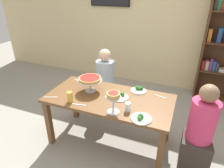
{
  "coord_description": "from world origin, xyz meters",
  "views": [
    {
      "loc": [
        0.88,
        -2.07,
        2.07
      ],
      "look_at": [
        0.0,
        0.1,
        0.89
      ],
      "focal_mm": 31.92,
      "sensor_mm": 36.0,
      "label": 1
    }
  ],
  "objects_px": {
    "cutlery_fork_far": "(79,80)",
    "deep_dish_pizza_stand": "(90,80)",
    "dining_table": "(109,104)",
    "cutlery_knife_near": "(79,105)",
    "diner_far_left": "(105,86)",
    "cutlery_fork_near": "(160,97)",
    "diner_head_east": "(199,135)",
    "cutlery_knife_far": "(50,97)",
    "salad_plate_near_diner": "(141,118)",
    "water_glass_clear_near": "(128,107)",
    "salad_plate_far_diner": "(120,96)",
    "beer_glass_amber_tall": "(70,97)",
    "salad_plate_spare": "(139,90)",
    "personal_pizza_stand": "(113,98)"
  },
  "relations": [
    {
      "from": "cutlery_fork_far",
      "to": "deep_dish_pizza_stand",
      "type": "bearing_deg",
      "value": 150.18
    },
    {
      "from": "dining_table",
      "to": "cutlery_fork_far",
      "type": "distance_m",
      "value": 0.7
    },
    {
      "from": "deep_dish_pizza_stand",
      "to": "cutlery_knife_near",
      "type": "distance_m",
      "value": 0.41
    },
    {
      "from": "diner_far_left",
      "to": "cutlery_fork_near",
      "type": "xyz_separation_m",
      "value": [
        0.99,
        -0.45,
        0.25
      ]
    },
    {
      "from": "diner_far_left",
      "to": "cutlery_knife_near",
      "type": "distance_m",
      "value": 1.06
    },
    {
      "from": "diner_head_east",
      "to": "diner_far_left",
      "type": "xyz_separation_m",
      "value": [
        -1.51,
        0.74,
        0.0
      ]
    },
    {
      "from": "dining_table",
      "to": "cutlery_knife_far",
      "type": "relative_size",
      "value": 9.16
    },
    {
      "from": "salad_plate_near_diner",
      "to": "water_glass_clear_near",
      "type": "distance_m",
      "value": 0.21
    },
    {
      "from": "cutlery_knife_near",
      "to": "cutlery_fork_far",
      "type": "relative_size",
      "value": 1.0
    },
    {
      "from": "salad_plate_far_diner",
      "to": "beer_glass_amber_tall",
      "type": "height_order",
      "value": "beer_glass_amber_tall"
    },
    {
      "from": "water_glass_clear_near",
      "to": "salad_plate_far_diner",
      "type": "bearing_deg",
      "value": 125.88
    },
    {
      "from": "diner_far_left",
      "to": "salad_plate_spare",
      "type": "height_order",
      "value": "diner_far_left"
    },
    {
      "from": "cutlery_knife_near",
      "to": "diner_head_east",
      "type": "bearing_deg",
      "value": 1.51
    },
    {
      "from": "dining_table",
      "to": "salad_plate_near_diner",
      "type": "height_order",
      "value": "salad_plate_near_diner"
    },
    {
      "from": "diner_far_left",
      "to": "salad_plate_spare",
      "type": "bearing_deg",
      "value": 59.55
    },
    {
      "from": "diner_head_east",
      "to": "deep_dish_pizza_stand",
      "type": "distance_m",
      "value": 1.51
    },
    {
      "from": "salad_plate_spare",
      "to": "deep_dish_pizza_stand",
      "type": "bearing_deg",
      "value": -158.16
    },
    {
      "from": "deep_dish_pizza_stand",
      "to": "personal_pizza_stand",
      "type": "height_order",
      "value": "personal_pizza_stand"
    },
    {
      "from": "cutlery_knife_near",
      "to": "cutlery_knife_far",
      "type": "height_order",
      "value": "same"
    },
    {
      "from": "diner_far_left",
      "to": "deep_dish_pizza_stand",
      "type": "height_order",
      "value": "diner_far_left"
    },
    {
      "from": "dining_table",
      "to": "salad_plate_spare",
      "type": "bearing_deg",
      "value": 45.26
    },
    {
      "from": "diner_far_left",
      "to": "cutlery_fork_far",
      "type": "xyz_separation_m",
      "value": [
        -0.25,
        -0.42,
        0.25
      ]
    },
    {
      "from": "cutlery_knife_near",
      "to": "cutlery_knife_far",
      "type": "distance_m",
      "value": 0.44
    },
    {
      "from": "diner_far_left",
      "to": "deep_dish_pizza_stand",
      "type": "bearing_deg",
      "value": 5.62
    },
    {
      "from": "diner_head_east",
      "to": "water_glass_clear_near",
      "type": "height_order",
      "value": "diner_head_east"
    },
    {
      "from": "salad_plate_near_diner",
      "to": "cutlery_fork_far",
      "type": "xyz_separation_m",
      "value": [
        -1.13,
        0.61,
        -0.02
      ]
    },
    {
      "from": "salad_plate_near_diner",
      "to": "cutlery_knife_far",
      "type": "bearing_deg",
      "value": 179.06
    },
    {
      "from": "salad_plate_far_diner",
      "to": "cutlery_fork_far",
      "type": "bearing_deg",
      "value": 161.95
    },
    {
      "from": "beer_glass_amber_tall",
      "to": "cutlery_fork_far",
      "type": "relative_size",
      "value": 0.79
    },
    {
      "from": "deep_dish_pizza_stand",
      "to": "cutlery_fork_near",
      "type": "relative_size",
      "value": 1.84
    },
    {
      "from": "diner_head_east",
      "to": "cutlery_knife_near",
      "type": "height_order",
      "value": "diner_head_east"
    },
    {
      "from": "salad_plate_near_diner",
      "to": "water_glass_clear_near",
      "type": "height_order",
      "value": "water_glass_clear_near"
    },
    {
      "from": "diner_head_east",
      "to": "water_glass_clear_near",
      "type": "xyz_separation_m",
      "value": [
        -0.82,
        -0.19,
        0.31
      ]
    },
    {
      "from": "beer_glass_amber_tall",
      "to": "dining_table",
      "type": "bearing_deg",
      "value": 35.13
    },
    {
      "from": "personal_pizza_stand",
      "to": "cutlery_knife_far",
      "type": "height_order",
      "value": "personal_pizza_stand"
    },
    {
      "from": "dining_table",
      "to": "water_glass_clear_near",
      "type": "xyz_separation_m",
      "value": [
        0.32,
        -0.21,
        0.15
      ]
    },
    {
      "from": "personal_pizza_stand",
      "to": "cutlery_fork_far",
      "type": "distance_m",
      "value": 1.02
    },
    {
      "from": "salad_plate_near_diner",
      "to": "salad_plate_far_diner",
      "type": "relative_size",
      "value": 0.97
    },
    {
      "from": "personal_pizza_stand",
      "to": "dining_table",
      "type": "bearing_deg",
      "value": 120.68
    },
    {
      "from": "cutlery_knife_near",
      "to": "dining_table",
      "type": "bearing_deg",
      "value": 38.37
    },
    {
      "from": "cutlery_knife_far",
      "to": "deep_dish_pizza_stand",
      "type": "bearing_deg",
      "value": 19.12
    },
    {
      "from": "water_glass_clear_near",
      "to": "cutlery_fork_far",
      "type": "bearing_deg",
      "value": 151.71
    },
    {
      "from": "salad_plate_far_diner",
      "to": "beer_glass_amber_tall",
      "type": "distance_m",
      "value": 0.64
    },
    {
      "from": "diner_head_east",
      "to": "diner_far_left",
      "type": "distance_m",
      "value": 1.69
    },
    {
      "from": "dining_table",
      "to": "cutlery_knife_far",
      "type": "xyz_separation_m",
      "value": [
        -0.72,
        -0.29,
        0.1
      ]
    },
    {
      "from": "diner_far_left",
      "to": "beer_glass_amber_tall",
      "type": "height_order",
      "value": "diner_far_left"
    },
    {
      "from": "personal_pizza_stand",
      "to": "salad_plate_far_diner",
      "type": "height_order",
      "value": "personal_pizza_stand"
    },
    {
      "from": "salad_plate_spare",
      "to": "cutlery_knife_far",
      "type": "relative_size",
      "value": 1.18
    },
    {
      "from": "cutlery_fork_near",
      "to": "diner_far_left",
      "type": "bearing_deg",
      "value": -7.72
    },
    {
      "from": "deep_dish_pizza_stand",
      "to": "water_glass_clear_near",
      "type": "height_order",
      "value": "deep_dish_pizza_stand"
    }
  ]
}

